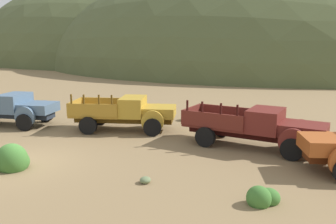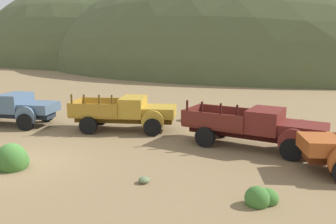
% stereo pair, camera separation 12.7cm
% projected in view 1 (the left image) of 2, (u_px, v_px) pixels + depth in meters
% --- Properties ---
extents(ground_plane, '(300.00, 300.00, 0.00)m').
position_uv_depth(ground_plane, '(20.00, 164.00, 14.39)').
color(ground_plane, olive).
extents(hill_center, '(98.03, 86.10, 46.49)m').
position_uv_depth(hill_center, '(154.00, 59.00, 99.48)').
color(hill_center, '#4C5633').
rests_on(hill_center, ground).
extents(hill_distant, '(83.82, 68.62, 39.66)m').
position_uv_depth(hill_distant, '(254.00, 66.00, 70.95)').
color(hill_distant, '#4C5633').
rests_on(hill_distant, ground).
extents(truck_chalk_blue, '(6.31, 3.35, 2.16)m').
position_uv_depth(truck_chalk_blue, '(13.00, 109.00, 20.92)').
color(truck_chalk_blue, '#262D39').
rests_on(truck_chalk_blue, ground).
extents(truck_mustard, '(6.08, 3.65, 2.16)m').
position_uv_depth(truck_mustard, '(131.00, 113.00, 19.67)').
color(truck_mustard, '#593D12').
rests_on(truck_mustard, ground).
extents(truck_oxblood, '(6.69, 3.09, 2.16)m').
position_uv_depth(truck_oxblood, '(263.00, 128.00, 16.28)').
color(truck_oxblood, black).
rests_on(truck_oxblood, ground).
extents(bush_between_trucks, '(1.33, 1.26, 1.33)m').
position_uv_depth(bush_between_trucks, '(13.00, 161.00, 13.79)').
color(bush_between_trucks, '#3D702D').
rests_on(bush_between_trucks, ground).
extents(bush_lone_scrub, '(0.94, 0.89, 0.72)m').
position_uv_depth(bush_lone_scrub, '(189.00, 117.00, 22.35)').
color(bush_lone_scrub, olive).
rests_on(bush_lone_scrub, ground).
extents(bush_front_right, '(1.01, 0.95, 0.78)m').
position_uv_depth(bush_front_right, '(263.00, 198.00, 10.81)').
color(bush_front_right, '#3D702D').
rests_on(bush_front_right, ground).
extents(rock_flat, '(0.39, 0.42, 0.24)m').
position_uv_depth(rock_flat, '(145.00, 180.00, 12.43)').
color(rock_flat, '#63744C').
rests_on(rock_flat, ground).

